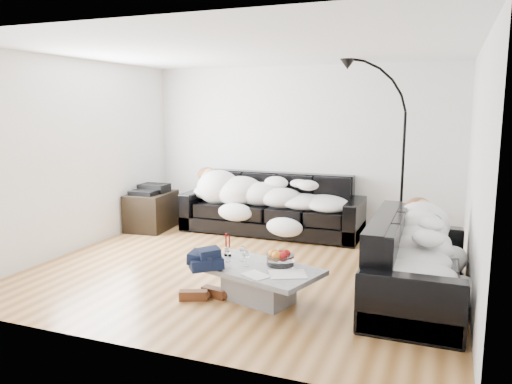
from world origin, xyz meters
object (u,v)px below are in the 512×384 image
(av_cabinet, at_px, (152,211))
(stereo, at_px, (151,189))
(wine_glass_c, at_px, (246,259))
(sofa_back, at_px, (272,204))
(sofa_right, at_px, (418,259))
(coffee_table, at_px, (258,284))
(sleeper_back, at_px, (271,192))
(sleeper_right, at_px, (419,239))
(candle_right, at_px, (229,246))
(shoes, at_px, (203,293))
(candle_left, at_px, (226,245))
(floor_lamp, at_px, (403,167))
(fruit_bowl, at_px, (280,257))
(wine_glass_b, at_px, (228,254))
(wine_glass_a, at_px, (243,253))

(av_cabinet, height_order, stereo, stereo)
(wine_glass_c, height_order, stereo, stereo)
(sofa_back, distance_m, sofa_right, 3.10)
(sofa_right, distance_m, coffee_table, 1.64)
(sleeper_back, height_order, wine_glass_c, sleeper_back)
(sleeper_right, bearing_deg, sofa_right, 0.00)
(candle_right, bearing_deg, sleeper_right, 11.52)
(shoes, bearing_deg, candle_left, 66.48)
(sofa_back, xyz_separation_m, floor_lamp, (1.96, -0.26, 0.70))
(sofa_back, relative_size, av_cabinet, 3.24)
(fruit_bowl, height_order, candle_right, candle_right)
(sofa_back, xyz_separation_m, candle_left, (0.34, -2.47, 0.03))
(sleeper_back, distance_m, wine_glass_b, 2.66)
(sleeper_right, relative_size, av_cabinet, 2.10)
(wine_glass_c, relative_size, shoes, 0.33)
(wine_glass_c, xyz_separation_m, shoes, (-0.43, -0.13, -0.38))
(wine_glass_b, bearing_deg, wine_glass_a, 36.93)
(sofa_right, xyz_separation_m, fruit_bowl, (-1.31, -0.48, 0.02))
(av_cabinet, bearing_deg, fruit_bowl, -41.62)
(coffee_table, distance_m, candle_right, 0.56)
(sofa_back, xyz_separation_m, shoes, (0.26, -2.85, -0.40))
(sofa_back, bearing_deg, sleeper_back, -90.00)
(sofa_right, relative_size, wine_glass_a, 13.51)
(sofa_right, distance_m, wine_glass_b, 1.94)
(sofa_back, relative_size, shoes, 5.77)
(shoes, bearing_deg, sofa_back, 84.02)
(stereo, bearing_deg, wine_glass_b, -45.64)
(fruit_bowl, distance_m, wine_glass_a, 0.41)
(sleeper_back, relative_size, candle_left, 9.56)
(candle_left, bearing_deg, sleeper_back, 98.04)
(fruit_bowl, xyz_separation_m, candle_left, (-0.65, 0.09, 0.04))
(fruit_bowl, relative_size, wine_glass_b, 1.75)
(sleeper_back, height_order, candle_right, sleeper_back)
(shoes, bearing_deg, wine_glass_c, 6.11)
(sleeper_back, distance_m, candle_right, 2.46)
(floor_lamp, bearing_deg, sofa_back, 159.99)
(coffee_table, height_order, shoes, coffee_table)
(sofa_back, xyz_separation_m, candle_right, (0.38, -2.47, 0.01))
(shoes, bearing_deg, av_cabinet, 120.90)
(wine_glass_c, height_order, candle_right, candle_right)
(sofa_back, xyz_separation_m, wine_glass_b, (0.45, -2.66, -0.02))
(sleeper_back, relative_size, floor_lamp, 1.02)
(wine_glass_b, distance_m, shoes, 0.47)
(wine_glass_c, xyz_separation_m, av_cabinet, (-2.58, 2.26, -0.14))
(sofa_right, height_order, av_cabinet, sofa_right)
(sleeper_back, relative_size, av_cabinet, 2.74)
(sleeper_right, relative_size, fruit_bowl, 6.34)
(wine_glass_b, xyz_separation_m, wine_glass_c, (0.23, -0.06, -0.00))
(stereo, bearing_deg, wine_glass_a, -42.86)
(sofa_right, distance_m, wine_glass_a, 1.79)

